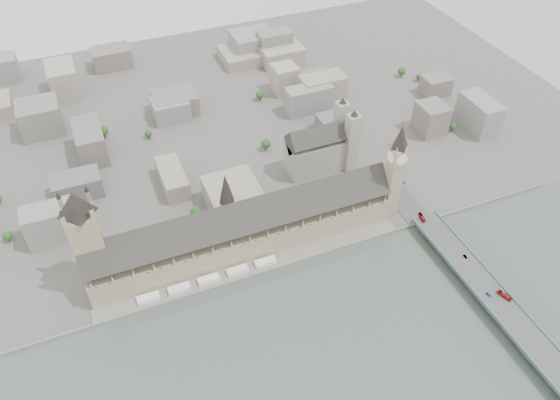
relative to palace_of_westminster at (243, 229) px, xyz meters
name	(u,v)px	position (x,y,z in m)	size (l,w,h in m)	color
ground	(252,263)	(0.00, -19.70, -22.71)	(900.00, 900.00, 0.00)	#595651
embankment_wall	(258,274)	(0.00, -34.70, -21.21)	(600.00, 1.50, 3.00)	slate
river_terrace	(255,268)	(0.00, -27.20, -21.71)	(270.00, 15.00, 2.00)	slate
terrace_tents	(209,279)	(-40.00, -26.70, -18.71)	(118.00, 7.00, 4.00)	white
palace_of_westminster	(243,229)	(0.00, 0.00, 0.00)	(265.00, 40.73, 55.44)	gray
elizabeth_tower	(396,166)	(138.00, -11.70, 35.38)	(17.00, 17.00, 107.50)	gray
victoria_tower	(86,237)	(-122.00, 6.30, 32.50)	(30.00, 30.00, 100.00)	gray
central_tower	(227,197)	(-10.00, 6.30, 35.21)	(13.00, 13.00, 48.00)	tan
westminster_bridge	(472,276)	(162.00, -107.20, -17.58)	(25.00, 325.00, 10.25)	#474749
bridge_parapets	(510,314)	(162.00, -151.70, -11.88)	(25.00, 235.00, 1.15)	#3F745E
westminster_abbey	(322,148)	(110.92, 75.30, 2.38)	(68.00, 36.00, 64.00)	#9E998E
city_skyline_inland	(177,101)	(0.00, 225.30, -3.71)	(720.00, 360.00, 38.00)	gray
park_trees	(219,214)	(-10.00, 40.30, -15.21)	(110.00, 30.00, 15.00)	#1C4E1C
red_bus_north	(422,217)	(157.45, -37.26, -10.85)	(2.69, 11.51, 3.21)	red
red_bus_south	(504,295)	(168.43, -136.45, -10.80)	(2.78, 11.88, 3.31)	#AE1E15
car_blue	(489,294)	(158.29, -130.66, -11.63)	(1.94, 4.82, 1.64)	#1C49B7
car_silver	(465,256)	(165.52, -90.60, -11.76)	(1.47, 4.22, 1.39)	gray
car_approach	(403,182)	(168.59, 11.77, -11.65)	(2.27, 5.57, 1.62)	gray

